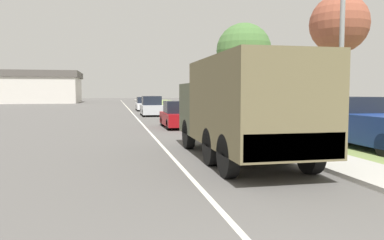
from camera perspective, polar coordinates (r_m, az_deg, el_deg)
The scene contains 12 objects.
ground_plane at distance 42.21m, azimuth -9.35°, elevation 1.36°, with size 180.00×180.00×0.00m, color #565451.
lane_centre_stripe at distance 42.21m, azimuth -9.35°, elevation 1.36°, with size 0.12×120.00×0.00m.
sidewalk_right at distance 42.64m, azimuth -3.30°, elevation 1.52°, with size 1.80×120.00×0.12m.
grass_strip_right at distance 43.51m, azimuth 2.44°, elevation 1.51°, with size 7.00×120.00×0.02m.
military_truck at distance 11.50m, azimuth 7.62°, elevation 2.18°, with size 2.51×7.39×3.07m.
car_nearest_ahead at distance 22.18m, azimuth -2.15°, elevation 0.66°, with size 1.73×4.00×1.58m.
car_second_ahead at distance 33.50m, azimuth -6.17°, elevation 1.98°, with size 1.84×3.99×1.75m.
car_third_ahead at distance 43.13m, azimuth -7.34°, elevation 2.37°, with size 1.75×4.44×1.55m.
pickup_truck at distance 15.60m, azimuth 25.12°, elevation -0.54°, with size 1.91×5.29×1.89m.
tree_mid_right at distance 19.12m, azimuth 21.51°, elevation 13.26°, with size 2.70×2.70×6.58m.
tree_far_right at distance 27.41m, azimuth 7.89°, elevation 10.36°, with size 3.90×3.90×6.99m.
building_distant at distance 79.47m, azimuth -23.69°, elevation 4.61°, with size 19.63×13.73×6.07m.
Camera 1 is at (-1.83, -2.12, 2.10)m, focal length 35.00 mm.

